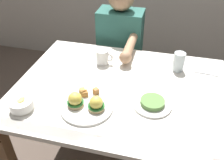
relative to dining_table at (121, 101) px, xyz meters
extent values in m
cube|color=white|center=(0.00, 0.00, 0.09)|extent=(1.20, 0.90, 0.03)
cube|color=#B23838|center=(0.00, -0.40, 0.10)|extent=(1.20, 0.06, 0.00)
cube|color=#B23838|center=(0.00, 0.40, 0.10)|extent=(1.20, 0.06, 0.00)
cube|color=brown|center=(-0.55, 0.40, -0.28)|extent=(0.06, 0.06, 0.71)
cube|color=brown|center=(0.55, 0.40, -0.28)|extent=(0.06, 0.06, 0.71)
cylinder|color=white|center=(-0.13, -0.21, 0.11)|extent=(0.27, 0.27, 0.01)
cylinder|color=tan|center=(-0.19, -0.22, 0.13)|extent=(0.08, 0.08, 0.02)
cylinder|color=#286B2D|center=(-0.19, -0.22, 0.14)|extent=(0.08, 0.08, 0.01)
sphere|color=#F7DB56|center=(-0.19, -0.22, 0.16)|extent=(0.07, 0.07, 0.07)
cylinder|color=tan|center=(-0.08, -0.22, 0.13)|extent=(0.08, 0.08, 0.02)
cylinder|color=#236028|center=(-0.08, -0.22, 0.14)|extent=(0.08, 0.08, 0.01)
sphere|color=#F7DB56|center=(-0.08, -0.22, 0.16)|extent=(0.07, 0.07, 0.07)
cube|color=tan|center=(-0.18, -0.13, 0.14)|extent=(0.04, 0.04, 0.04)
cube|color=tan|center=(-0.18, -0.13, 0.14)|extent=(0.04, 0.04, 0.04)
cube|color=#B77A42|center=(-0.11, -0.11, 0.14)|extent=(0.04, 0.04, 0.03)
cube|color=#AD7038|center=(-0.17, -0.14, 0.13)|extent=(0.04, 0.04, 0.03)
cylinder|color=white|center=(-0.45, -0.30, 0.11)|extent=(0.10, 0.10, 0.01)
cylinder|color=white|center=(-0.45, -0.30, 0.14)|extent=(0.12, 0.12, 0.04)
cube|color=#B7E093|center=(-0.45, -0.30, 0.15)|extent=(0.03, 0.03, 0.03)
cube|color=#F4DB66|center=(-0.44, -0.30, 0.15)|extent=(0.04, 0.04, 0.03)
cube|color=#EA6B70|center=(-0.46, -0.30, 0.14)|extent=(0.03, 0.03, 0.02)
cube|color=#B7E093|center=(-0.43, -0.31, 0.14)|extent=(0.02, 0.02, 0.02)
cube|color=#F4A85B|center=(-0.44, -0.29, 0.15)|extent=(0.03, 0.03, 0.02)
cube|color=#EA6B70|center=(-0.44, -0.28, 0.13)|extent=(0.03, 0.03, 0.02)
cube|color=#EA6B70|center=(-0.44, -0.31, 0.14)|extent=(0.03, 0.03, 0.02)
cube|color=#F4DB66|center=(-0.43, -0.27, 0.15)|extent=(0.03, 0.03, 0.02)
cylinder|color=white|center=(-0.17, 0.22, 0.15)|extent=(0.08, 0.08, 0.09)
cylinder|color=black|center=(-0.17, 0.22, 0.20)|extent=(0.07, 0.07, 0.01)
torus|color=white|center=(-0.13, 0.22, 0.16)|extent=(0.06, 0.01, 0.06)
cube|color=silver|center=(0.45, 0.26, 0.11)|extent=(0.12, 0.02, 0.00)
cube|color=silver|center=(0.53, 0.25, 0.11)|extent=(0.04, 0.03, 0.00)
cylinder|color=silver|center=(0.30, 0.26, 0.17)|extent=(0.07, 0.07, 0.12)
cylinder|color=silver|center=(0.30, 0.26, 0.14)|extent=(0.06, 0.06, 0.06)
cylinder|color=white|center=(0.19, -0.11, 0.11)|extent=(0.20, 0.20, 0.01)
cylinder|color=#66934C|center=(0.19, -0.11, 0.13)|extent=(0.12, 0.12, 0.02)
cylinder|color=#33333D|center=(-0.23, 0.53, -0.41)|extent=(0.11, 0.11, 0.45)
cylinder|color=#33333D|center=(-0.05, 0.53, -0.41)|extent=(0.11, 0.11, 0.45)
cube|color=#2D665B|center=(-0.14, 0.63, 0.07)|extent=(0.34, 0.20, 0.50)
cylinder|color=tan|center=(-0.02, 0.38, 0.17)|extent=(0.06, 0.30, 0.06)
sphere|color=tan|center=(-0.02, 0.23, 0.17)|extent=(0.08, 0.08, 0.08)
camera|label=1|loc=(0.21, -1.06, 0.95)|focal=38.70mm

